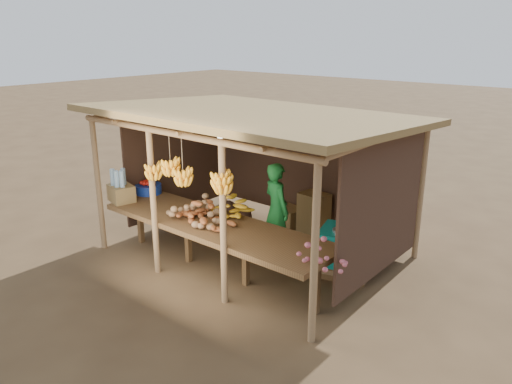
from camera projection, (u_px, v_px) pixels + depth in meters
The scene contains 13 objects.
ground at pixel (256, 252), 8.28m from camera, with size 60.00×60.00×0.00m, color brown.
stall_structure at pixel (257, 138), 7.71m from camera, with size 4.70×3.50×2.43m.
counter at pixel (215, 227), 7.36m from camera, with size 3.90×1.05×0.80m.
potato_heap at pixel (198, 208), 7.43m from camera, with size 0.98×0.59×0.37m, color #96724D, non-canonical shape.
sweet_potato_heap at pixel (208, 210), 7.37m from camera, with size 0.93×0.56×0.36m, color #9E5328, non-canonical shape.
onion_heap at pixel (316, 251), 5.98m from camera, with size 0.74×0.45×0.35m, color #CD6372, non-canonical shape.
banana_pile at pixel (229, 203), 7.66m from camera, with size 0.66×0.40×0.35m, color yellow, non-canonical shape.
tomato_basin at pixel (148, 188), 8.69m from camera, with size 0.45×0.45×0.24m.
bottle_box at pixel (121, 189), 8.24m from camera, with size 0.51×0.44×0.55m.
vendor at pixel (277, 210), 7.99m from camera, with size 0.56×0.37×1.54m, color #1A752E.
tarp_crate at pixel (346, 251), 7.41m from camera, with size 0.94×0.86×0.93m.
carton_stack at pixel (305, 216), 8.96m from camera, with size 1.06×0.45×0.77m.
burlap_sacks at pixel (235, 213), 9.41m from camera, with size 0.72×0.38×0.51m.
Camera 1 is at (4.85, -5.82, 3.49)m, focal length 35.00 mm.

